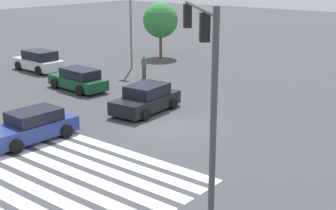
% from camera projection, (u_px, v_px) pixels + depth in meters
% --- Properties ---
extents(ground_plane, '(143.94, 143.94, 0.00)m').
position_uv_depth(ground_plane, '(168.00, 126.00, 24.45)').
color(ground_plane, '#3D3F44').
extents(crosswalk_markings, '(11.54, 7.25, 0.01)m').
position_uv_depth(crosswalk_markings, '(54.00, 172.00, 18.92)').
color(crosswalk_markings, silver).
rests_on(crosswalk_markings, ground_plane).
extents(traffic_signal_mast, '(3.78, 3.78, 7.02)m').
position_uv_depth(traffic_signal_mast, '(204.00, 74.00, 13.68)').
color(traffic_signal_mast, '#47474C').
rests_on(traffic_signal_mast, ground_plane).
extents(car_0, '(4.68, 2.23, 1.50)m').
position_uv_depth(car_0, '(78.00, 80.00, 31.52)').
color(car_0, '#144728').
rests_on(car_0, ground_plane).
extents(car_1, '(4.62, 2.29, 1.66)m').
position_uv_depth(car_1, '(39.00, 61.00, 37.48)').
color(car_1, silver).
rests_on(car_1, ground_plane).
extents(car_2, '(2.20, 4.48, 1.46)m').
position_uv_depth(car_2, '(32.00, 126.00, 22.26)').
color(car_2, navy).
rests_on(car_2, ground_plane).
extents(car_4, '(2.47, 4.53, 1.57)m').
position_uv_depth(car_4, '(146.00, 99.00, 26.76)').
color(car_4, black).
rests_on(car_4, ground_plane).
extents(pedestrian, '(0.40, 0.41, 1.69)m').
position_uv_depth(pedestrian, '(144.00, 66.00, 34.93)').
color(pedestrian, '#38383D').
rests_on(pedestrian, ground_plane).
extents(street_light_pole_a, '(0.80, 0.36, 8.22)m').
position_uv_depth(street_light_pole_a, '(130.00, 8.00, 37.19)').
color(street_light_pole_a, slate).
rests_on(street_light_pole_a, ground_plane).
extents(tree_corner_a, '(3.20, 3.20, 5.00)m').
position_uv_depth(tree_corner_a, '(161.00, 20.00, 42.64)').
color(tree_corner_a, brown).
rests_on(tree_corner_a, ground_plane).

